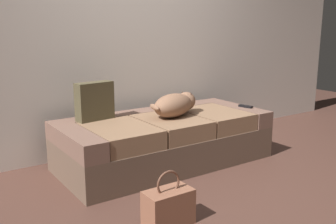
{
  "coord_description": "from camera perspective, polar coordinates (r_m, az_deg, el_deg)",
  "views": [
    {
      "loc": [
        -1.95,
        -1.95,
        1.29
      ],
      "look_at": [
        0.0,
        0.91,
        0.51
      ],
      "focal_mm": 41.34,
      "sensor_mm": 36.0,
      "label": 1
    }
  ],
  "objects": [
    {
      "name": "dog_tan",
      "position": [
        3.6,
        1.11,
        1.13
      ],
      "size": [
        0.61,
        0.41,
        0.21
      ],
      "color": "#875F46",
      "rests_on": "couch"
    },
    {
      "name": "handbag",
      "position": [
        2.61,
        0.05,
        -13.79
      ],
      "size": [
        0.32,
        0.18,
        0.38
      ],
      "color": "#8D5841",
      "rests_on": "ground"
    },
    {
      "name": "couch",
      "position": [
        3.66,
        -0.45,
        -4.14
      ],
      "size": [
        1.97,
        0.89,
        0.46
      ],
      "color": "brown",
      "rests_on": "ground"
    },
    {
      "name": "back_wall",
      "position": [
        4.08,
        -5.91,
        14.2
      ],
      "size": [
        6.4,
        0.1,
        2.8
      ],
      "primitive_type": "cube",
      "color": "silver",
      "rests_on": "ground"
    },
    {
      "name": "tv_remote",
      "position": [
        4.07,
        11.37,
        0.82
      ],
      "size": [
        0.07,
        0.16,
        0.02
      ],
      "primitive_type": "cube",
      "rotation": [
        0.0,
        0.0,
        0.21
      ],
      "color": "black",
      "rests_on": "couch"
    },
    {
      "name": "ground_plane",
      "position": [
        3.04,
        9.99,
        -12.55
      ],
      "size": [
        10.0,
        10.0,
        0.0
      ],
      "primitive_type": "plane",
      "color": "#51332A"
    },
    {
      "name": "throw_pillow",
      "position": [
        3.5,
        -10.77,
        1.59
      ],
      "size": [
        0.35,
        0.16,
        0.34
      ],
      "primitive_type": "cube",
      "rotation": [
        0.0,
        0.0,
        0.13
      ],
      "color": "brown",
      "rests_on": "couch"
    }
  ]
}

